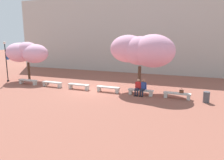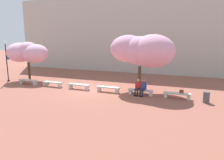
{
  "view_description": "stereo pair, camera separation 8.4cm",
  "coord_description": "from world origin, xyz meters",
  "px_view_note": "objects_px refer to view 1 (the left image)",
  "views": [
    {
      "loc": [
        7.86,
        -16.38,
        4.65
      ],
      "look_at": [
        1.66,
        0.2,
        1.0
      ],
      "focal_mm": 35.0,
      "sensor_mm": 36.0,
      "label": 1
    },
    {
      "loc": [
        7.94,
        -16.35,
        4.65
      ],
      "look_at": [
        1.66,
        0.2,
        1.0
      ],
      "focal_mm": 35.0,
      "sensor_mm": 36.0,
      "label": 2
    }
  ],
  "objects_px": {
    "stone_bench_near_west": "(52,83)",
    "trash_bin": "(206,97)",
    "cherry_tree_secondary": "(27,52)",
    "handbag": "(182,91)",
    "person_seated_right": "(143,87)",
    "stone_bench_near_east": "(108,88)",
    "stone_bench_west_end": "(28,81)",
    "stone_bench_far_east": "(177,95)",
    "stone_bench_center": "(79,86)",
    "lamp_post_with_banner": "(6,58)",
    "stone_bench_east_end": "(141,91)",
    "person_seated_left": "(138,86)",
    "cherry_tree_main": "(142,50)"
  },
  "relations": [
    {
      "from": "stone_bench_center",
      "to": "stone_bench_far_east",
      "type": "distance_m",
      "value": 8.29
    },
    {
      "from": "lamp_post_with_banner",
      "to": "trash_bin",
      "type": "relative_size",
      "value": 5.21
    },
    {
      "from": "stone_bench_near_east",
      "to": "stone_bench_far_east",
      "type": "bearing_deg",
      "value": 0.0
    },
    {
      "from": "person_seated_left",
      "to": "handbag",
      "type": "xyz_separation_m",
      "value": [
        3.29,
        0.08,
        -0.12
      ]
    },
    {
      "from": "handbag",
      "to": "lamp_post_with_banner",
      "type": "relative_size",
      "value": 0.08
    },
    {
      "from": "stone_bench_center",
      "to": "stone_bench_east_end",
      "type": "xyz_separation_m",
      "value": [
        5.53,
        0.0,
        0.0
      ]
    },
    {
      "from": "stone_bench_east_end",
      "to": "lamp_post_with_banner",
      "type": "distance_m",
      "value": 14.11
    },
    {
      "from": "person_seated_left",
      "to": "lamp_post_with_banner",
      "type": "height_order",
      "value": "lamp_post_with_banner"
    },
    {
      "from": "handbag",
      "to": "trash_bin",
      "type": "bearing_deg",
      "value": -10.21
    },
    {
      "from": "stone_bench_east_end",
      "to": "stone_bench_near_east",
      "type": "bearing_deg",
      "value": 180.0
    },
    {
      "from": "cherry_tree_secondary",
      "to": "trash_bin",
      "type": "distance_m",
      "value": 17.47
    },
    {
      "from": "handbag",
      "to": "lamp_post_with_banner",
      "type": "xyz_separation_m",
      "value": [
        -17.01,
        0.37,
        1.86
      ]
    },
    {
      "from": "stone_bench_west_end",
      "to": "stone_bench_near_east",
      "type": "bearing_deg",
      "value": 0.0
    },
    {
      "from": "stone_bench_east_end",
      "to": "trash_bin",
      "type": "relative_size",
      "value": 2.56
    },
    {
      "from": "person_seated_left",
      "to": "trash_bin",
      "type": "height_order",
      "value": "person_seated_left"
    },
    {
      "from": "stone_bench_near_east",
      "to": "cherry_tree_main",
      "type": "bearing_deg",
      "value": 29.01
    },
    {
      "from": "stone_bench_center",
      "to": "person_seated_right",
      "type": "xyz_separation_m",
      "value": [
        5.72,
        -0.05,
        0.39
      ]
    },
    {
      "from": "stone_bench_near_east",
      "to": "stone_bench_center",
      "type": "bearing_deg",
      "value": 180.0
    },
    {
      "from": "stone_bench_near_west",
      "to": "trash_bin",
      "type": "bearing_deg",
      "value": -1.23
    },
    {
      "from": "stone_bench_east_end",
      "to": "stone_bench_far_east",
      "type": "relative_size",
      "value": 1.0
    },
    {
      "from": "stone_bench_near_west",
      "to": "stone_bench_far_east",
      "type": "bearing_deg",
      "value": 0.0
    },
    {
      "from": "stone_bench_near_west",
      "to": "cherry_tree_main",
      "type": "bearing_deg",
      "value": 9.77
    },
    {
      "from": "person_seated_right",
      "to": "trash_bin",
      "type": "relative_size",
      "value": 1.65
    },
    {
      "from": "stone_bench_west_end",
      "to": "stone_bench_near_east",
      "type": "relative_size",
      "value": 1.0
    },
    {
      "from": "stone_bench_near_east",
      "to": "stone_bench_west_end",
      "type": "bearing_deg",
      "value": 180.0
    },
    {
      "from": "stone_bench_east_end",
      "to": "person_seated_right",
      "type": "bearing_deg",
      "value": -14.81
    },
    {
      "from": "stone_bench_center",
      "to": "stone_bench_east_end",
      "type": "bearing_deg",
      "value": 0.0
    },
    {
      "from": "stone_bench_center",
      "to": "trash_bin",
      "type": "distance_m",
      "value": 10.29
    },
    {
      "from": "stone_bench_center",
      "to": "lamp_post_with_banner",
      "type": "bearing_deg",
      "value": 177.3
    },
    {
      "from": "stone_bench_near_west",
      "to": "stone_bench_near_east",
      "type": "xyz_separation_m",
      "value": [
        5.53,
        0.0,
        0.0
      ]
    },
    {
      "from": "stone_bench_near_west",
      "to": "stone_bench_far_east",
      "type": "distance_m",
      "value": 11.05
    },
    {
      "from": "stone_bench_center",
      "to": "handbag",
      "type": "distance_m",
      "value": 8.6
    },
    {
      "from": "person_seated_right",
      "to": "stone_bench_near_east",
      "type": "bearing_deg",
      "value": 178.98
    },
    {
      "from": "stone_bench_near_east",
      "to": "lamp_post_with_banner",
      "type": "distance_m",
      "value": 11.39
    },
    {
      "from": "person_seated_left",
      "to": "cherry_tree_main",
      "type": "xyz_separation_m",
      "value": [
        -0.05,
        1.43,
        2.73
      ]
    },
    {
      "from": "cherry_tree_main",
      "to": "person_seated_left",
      "type": "bearing_deg",
      "value": -87.83
    },
    {
      "from": "handbag",
      "to": "stone_bench_far_east",
      "type": "bearing_deg",
      "value": -175.21
    },
    {
      "from": "lamp_post_with_banner",
      "to": "handbag",
      "type": "bearing_deg",
      "value": -1.25
    },
    {
      "from": "person_seated_right",
      "to": "cherry_tree_secondary",
      "type": "distance_m",
      "value": 12.93
    },
    {
      "from": "stone_bench_east_end",
      "to": "lamp_post_with_banner",
      "type": "relative_size",
      "value": 0.49
    },
    {
      "from": "cherry_tree_secondary",
      "to": "trash_bin",
      "type": "bearing_deg",
      "value": -6.62
    },
    {
      "from": "stone_bench_near_west",
      "to": "person_seated_left",
      "type": "height_order",
      "value": "person_seated_left"
    },
    {
      "from": "stone_bench_near_east",
      "to": "cherry_tree_main",
      "type": "relative_size",
      "value": 0.37
    },
    {
      "from": "stone_bench_near_west",
      "to": "lamp_post_with_banner",
      "type": "bearing_deg",
      "value": 175.98
    },
    {
      "from": "stone_bench_west_end",
      "to": "handbag",
      "type": "relative_size",
      "value": 5.88
    },
    {
      "from": "stone_bench_near_east",
      "to": "stone_bench_east_end",
      "type": "xyz_separation_m",
      "value": [
        2.76,
        0.0,
        0.0
      ]
    },
    {
      "from": "stone_bench_east_end",
      "to": "handbag",
      "type": "bearing_deg",
      "value": 0.47
    },
    {
      "from": "stone_bench_center",
      "to": "trash_bin",
      "type": "xyz_separation_m",
      "value": [
        10.28,
        -0.28,
        0.08
      ]
    },
    {
      "from": "stone_bench_west_end",
      "to": "stone_bench_far_east",
      "type": "relative_size",
      "value": 1.0
    },
    {
      "from": "person_seated_right",
      "to": "cherry_tree_secondary",
      "type": "xyz_separation_m",
      "value": [
        -12.62,
        1.77,
        2.2
      ]
    }
  ]
}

